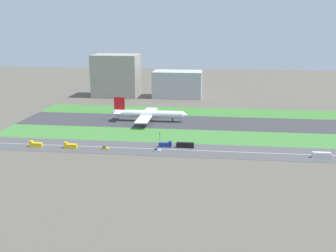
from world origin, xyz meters
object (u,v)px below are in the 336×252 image
object	(u,v)px
terminal_building	(116,75)
car_0	(157,150)
truck_2	(166,145)
truck_0	(36,144)
traffic_light	(160,137)
bus_1	(322,155)
truck_1	(70,146)
airliner	(147,114)
car_1	(105,148)
bus_0	(185,145)
fuel_tank_west	(182,85)
hangar_building	(178,84)

from	to	relation	value
terminal_building	car_0	bearing A→B (deg)	-68.80
truck_2	car_0	distance (m)	10.93
truck_0	traffic_light	bearing A→B (deg)	-167.29
bus_1	truck_1	xyz separation A→B (m)	(-157.27, -0.00, -0.15)
airliner	car_1	bearing A→B (deg)	-100.11
airliner	car_0	size ratio (longest dim) A/B	14.77
bus_0	fuel_tank_west	size ratio (longest dim) A/B	0.45
bus_0	terminal_building	world-z (taller)	terminal_building
airliner	truck_1	distance (m)	86.55
truck_0	fuel_tank_west	xyz separation A→B (m)	(75.78, 237.00, 5.58)
bus_0	truck_0	bearing A→B (deg)	-174.15
truck_2	car_0	size ratio (longest dim) A/B	1.91
bus_0	fuel_tank_west	xyz separation A→B (m)	(-21.76, 227.00, 5.43)
truck_1	car_1	bearing A→B (deg)	-180.00
bus_1	truck_1	bearing A→B (deg)	0.00
car_1	hangar_building	bearing A→B (deg)	-98.38
car_1	fuel_tank_west	size ratio (longest dim) A/B	0.17
truck_2	bus_1	xyz separation A→B (m)	(95.92, -10.00, 0.15)
car_1	fuel_tank_west	bearing A→B (deg)	-96.97
car_1	traffic_light	distance (m)	37.71
truck_0	bus_1	distance (m)	180.75
truck_2	hangar_building	size ratio (longest dim) A/B	0.16
hangar_building	fuel_tank_west	xyz separation A→B (m)	(0.69, 45.00, -7.19)
car_0	hangar_building	xyz separation A→B (m)	(-5.39, 192.00, 13.52)
truck_2	car_1	world-z (taller)	truck_2
terminal_building	truck_2	bearing A→B (deg)	-66.58
bus_0	car_1	world-z (taller)	bus_0
airliner	truck_0	size ratio (longest dim) A/B	7.74
airliner	terminal_building	bearing A→B (deg)	115.65
truck_2	terminal_building	xyz separation A→B (m)	(-78.84, 182.00, 21.43)
truck_2	hangar_building	xyz separation A→B (m)	(-9.74, 182.00, 12.77)
car_1	hangar_building	size ratio (longest dim) A/B	0.08
truck_0	bus_1	size ratio (longest dim) A/B	0.72
truck_0	fuel_tank_west	world-z (taller)	fuel_tank_west
car_1	truck_2	bearing A→B (deg)	-165.26
truck_0	truck_1	xyz separation A→B (m)	(23.48, 0.00, 0.00)
airliner	bus_1	distance (m)	143.21
car_0	traffic_light	distance (m)	18.32
truck_0	traffic_light	world-z (taller)	traffic_light
car_0	traffic_light	bearing A→B (deg)	-87.77
car_1	truck_0	bearing A→B (deg)	0.00
traffic_light	fuel_tank_west	xyz separation A→B (m)	(-4.00, 219.01, 2.96)
truck_1	fuel_tank_west	bearing A→B (deg)	-102.44
car_0	traffic_light	world-z (taller)	traffic_light
airliner	bus_0	world-z (taller)	airliner
truck_0	truck_2	distance (m)	85.41
car_0	car_1	distance (m)	33.66
truck_1	terminal_building	xyz separation A→B (m)	(-17.49, 192.00, 21.43)
truck_0	truck_2	xyz separation A→B (m)	(84.82, 10.00, 0.00)
car_0	hangar_building	world-z (taller)	hangar_building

